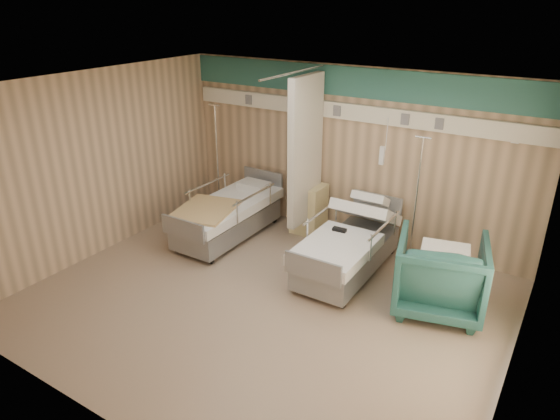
% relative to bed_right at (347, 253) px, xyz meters
% --- Properties ---
extents(ground, '(6.00, 5.00, 0.00)m').
position_rel_bed_right_xyz_m(ground, '(-0.60, -1.30, -0.32)').
color(ground, gray).
rests_on(ground, ground).
extents(room_walls, '(6.04, 5.04, 2.82)m').
position_rel_bed_right_xyz_m(room_walls, '(-0.63, -1.05, 1.55)').
color(room_walls, tan).
rests_on(room_walls, ground).
extents(bed_right, '(1.00, 2.16, 0.63)m').
position_rel_bed_right_xyz_m(bed_right, '(0.00, 0.00, 0.00)').
color(bed_right, white).
rests_on(bed_right, ground).
extents(bed_left, '(1.00, 2.16, 0.63)m').
position_rel_bed_right_xyz_m(bed_left, '(-2.20, 0.00, 0.00)').
color(bed_left, white).
rests_on(bed_left, ground).
extents(bedside_cabinet, '(0.50, 0.48, 0.85)m').
position_rel_bed_right_xyz_m(bedside_cabinet, '(-1.15, 0.90, 0.11)').
color(bedside_cabinet, beige).
rests_on(bedside_cabinet, ground).
extents(visitor_armchair, '(1.32, 1.34, 1.01)m').
position_rel_bed_right_xyz_m(visitor_armchair, '(1.38, -0.23, 0.19)').
color(visitor_armchair, '#21544F').
rests_on(visitor_armchair, ground).
extents(waffle_blanket, '(0.68, 0.63, 0.07)m').
position_rel_bed_right_xyz_m(waffle_blanket, '(1.42, -0.28, 0.73)').
color(waffle_blanket, white).
rests_on(waffle_blanket, visitor_armchair).
extents(iv_stand_right, '(0.34, 0.34, 1.93)m').
position_rel_bed_right_xyz_m(iv_stand_right, '(0.64, 0.95, 0.08)').
color(iv_stand_right, silver).
rests_on(iv_stand_right, ground).
extents(iv_stand_left, '(0.36, 0.36, 2.03)m').
position_rel_bed_right_xyz_m(iv_stand_left, '(-2.98, 0.75, 0.10)').
color(iv_stand_left, silver).
rests_on(iv_stand_left, ground).
extents(call_remote, '(0.21, 0.10, 0.04)m').
position_rel_bed_right_xyz_m(call_remote, '(-0.14, -0.01, 0.34)').
color(call_remote, black).
rests_on(call_remote, bed_right).
extents(tan_blanket, '(1.06, 1.22, 0.04)m').
position_rel_bed_right_xyz_m(tan_blanket, '(-2.27, -0.46, 0.33)').
color(tan_blanket, tan).
rests_on(tan_blanket, bed_left).
extents(toiletry_bag, '(0.24, 0.15, 0.13)m').
position_rel_bed_right_xyz_m(toiletry_bag, '(-1.17, 0.87, 0.60)').
color(toiletry_bag, black).
rests_on(toiletry_bag, bedside_cabinet).
extents(white_cup, '(0.11, 0.11, 0.13)m').
position_rel_bed_right_xyz_m(white_cup, '(-1.24, 0.95, 0.60)').
color(white_cup, white).
rests_on(white_cup, bedside_cabinet).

